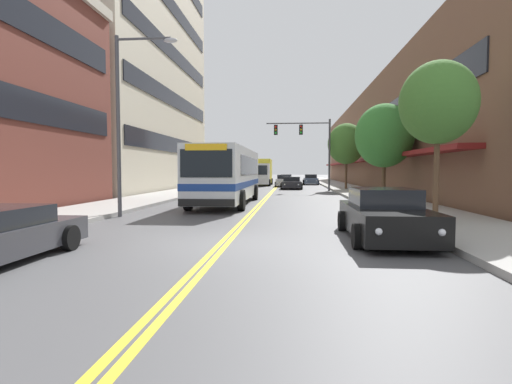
{
  "coord_description": "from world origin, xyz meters",
  "views": [
    {
      "loc": [
        1.77,
        -10.27,
        1.92
      ],
      "look_at": [
        -0.46,
        14.44,
        0.56
      ],
      "focal_mm": 28.0,
      "sensor_mm": 36.0,
      "label": 1
    }
  ],
  "objects_px": {
    "car_white_parked_left_mid": "(228,184)",
    "car_slate_blue_parked_right_mid": "(311,180)",
    "car_navy_moving_lead": "(286,179)",
    "car_silver_moving_second": "(284,181)",
    "street_lamp_left_near": "(127,108)",
    "street_tree_right_far": "(346,144)",
    "car_black_parked_right_foreground": "(384,216)",
    "street_tree_right_mid": "(384,136)",
    "box_truck": "(261,172)",
    "street_tree_right_near": "(438,103)",
    "city_bus": "(228,173)",
    "car_charcoal_moving_third": "(292,183)",
    "traffic_signal_mast": "(308,140)"
  },
  "relations": [
    {
      "from": "car_slate_blue_parked_right_mid",
      "to": "street_tree_right_far",
      "type": "bearing_deg",
      "value": -80.23
    },
    {
      "from": "car_slate_blue_parked_right_mid",
      "to": "street_tree_right_mid",
      "type": "height_order",
      "value": "street_tree_right_mid"
    },
    {
      "from": "car_white_parked_left_mid",
      "to": "street_tree_right_far",
      "type": "bearing_deg",
      "value": 4.8
    },
    {
      "from": "car_black_parked_right_foreground",
      "to": "car_silver_moving_second",
      "type": "relative_size",
      "value": 1.0
    },
    {
      "from": "street_lamp_left_near",
      "to": "car_white_parked_left_mid",
      "type": "bearing_deg",
      "value": 88.33
    },
    {
      "from": "car_charcoal_moving_third",
      "to": "car_white_parked_left_mid",
      "type": "bearing_deg",
      "value": -150.69
    },
    {
      "from": "car_white_parked_left_mid",
      "to": "car_navy_moving_lead",
      "type": "bearing_deg",
      "value": 78.77
    },
    {
      "from": "car_white_parked_left_mid",
      "to": "car_slate_blue_parked_right_mid",
      "type": "xyz_separation_m",
      "value": [
        8.54,
        16.14,
        0.06
      ]
    },
    {
      "from": "car_white_parked_left_mid",
      "to": "car_navy_moving_lead",
      "type": "relative_size",
      "value": 0.91
    },
    {
      "from": "city_bus",
      "to": "car_white_parked_left_mid",
      "type": "bearing_deg",
      "value": 99.16
    },
    {
      "from": "car_white_parked_left_mid",
      "to": "car_black_parked_right_foreground",
      "type": "relative_size",
      "value": 0.87
    },
    {
      "from": "car_white_parked_left_mid",
      "to": "street_tree_right_near",
      "type": "bearing_deg",
      "value": -64.88
    },
    {
      "from": "car_charcoal_moving_third",
      "to": "street_lamp_left_near",
      "type": "height_order",
      "value": "street_lamp_left_near"
    },
    {
      "from": "car_silver_moving_second",
      "to": "car_slate_blue_parked_right_mid",
      "type": "bearing_deg",
      "value": 62.54
    },
    {
      "from": "city_bus",
      "to": "car_black_parked_right_foreground",
      "type": "xyz_separation_m",
      "value": [
        6.21,
        -11.27,
        -1.1
      ]
    },
    {
      "from": "car_white_parked_left_mid",
      "to": "street_tree_right_far",
      "type": "height_order",
      "value": "street_tree_right_far"
    },
    {
      "from": "car_black_parked_right_foreground",
      "to": "car_charcoal_moving_third",
      "type": "distance_m",
      "value": 29.68
    },
    {
      "from": "car_black_parked_right_foreground",
      "to": "street_tree_right_far",
      "type": "xyz_separation_m",
      "value": [
        2.54,
        27.12,
        3.74
      ]
    },
    {
      "from": "street_lamp_left_near",
      "to": "street_tree_right_mid",
      "type": "distance_m",
      "value": 16.06
    },
    {
      "from": "street_tree_right_near",
      "to": "street_tree_right_far",
      "type": "bearing_deg",
      "value": 89.53
    },
    {
      "from": "car_navy_moving_lead",
      "to": "car_charcoal_moving_third",
      "type": "height_order",
      "value": "car_navy_moving_lead"
    },
    {
      "from": "street_tree_right_near",
      "to": "street_tree_right_mid",
      "type": "xyz_separation_m",
      "value": [
        0.89,
        11.81,
        -0.1
      ]
    },
    {
      "from": "street_tree_right_far",
      "to": "traffic_signal_mast",
      "type": "bearing_deg",
      "value": -162.61
    },
    {
      "from": "street_tree_right_near",
      "to": "traffic_signal_mast",
      "type": "bearing_deg",
      "value": 98.48
    },
    {
      "from": "car_slate_blue_parked_right_mid",
      "to": "car_silver_moving_second",
      "type": "distance_m",
      "value": 7.45
    },
    {
      "from": "box_truck",
      "to": "traffic_signal_mast",
      "type": "bearing_deg",
      "value": -67.69
    },
    {
      "from": "city_bus",
      "to": "car_black_parked_right_foreground",
      "type": "bearing_deg",
      "value": -61.14
    },
    {
      "from": "car_silver_moving_second",
      "to": "traffic_signal_mast",
      "type": "bearing_deg",
      "value": -76.19
    },
    {
      "from": "city_bus",
      "to": "street_tree_right_far",
      "type": "xyz_separation_m",
      "value": [
        8.75,
        15.85,
        2.65
      ]
    },
    {
      "from": "car_black_parked_right_foreground",
      "to": "street_tree_right_mid",
      "type": "bearing_deg",
      "value": 77.55
    },
    {
      "from": "car_slate_blue_parked_right_mid",
      "to": "street_tree_right_near",
      "type": "xyz_separation_m",
      "value": [
        2.42,
        -39.51,
        3.56
      ]
    },
    {
      "from": "car_black_parked_right_foreground",
      "to": "car_slate_blue_parked_right_mid",
      "type": "bearing_deg",
      "value": 90.1
    },
    {
      "from": "box_truck",
      "to": "street_tree_right_mid",
      "type": "bearing_deg",
      "value": -68.33
    },
    {
      "from": "box_truck",
      "to": "street_tree_right_near",
      "type": "height_order",
      "value": "street_tree_right_near"
    },
    {
      "from": "car_charcoal_moving_third",
      "to": "city_bus",
      "type": "bearing_deg",
      "value": -101.16
    },
    {
      "from": "street_lamp_left_near",
      "to": "street_tree_right_far",
      "type": "xyz_separation_m",
      "value": [
        11.79,
        22.61,
        -0.04
      ]
    },
    {
      "from": "car_black_parked_right_foreground",
      "to": "street_tree_right_mid",
      "type": "height_order",
      "value": "street_tree_right_mid"
    },
    {
      "from": "street_tree_right_near",
      "to": "street_tree_right_far",
      "type": "relative_size",
      "value": 0.88
    },
    {
      "from": "street_lamp_left_near",
      "to": "city_bus",
      "type": "bearing_deg",
      "value": 65.78
    },
    {
      "from": "box_truck",
      "to": "street_tree_right_mid",
      "type": "xyz_separation_m",
      "value": [
        9.7,
        -24.4,
        2.4
      ]
    },
    {
      "from": "street_tree_right_mid",
      "to": "car_navy_moving_lead",
      "type": "bearing_deg",
      "value": 100.15
    },
    {
      "from": "street_lamp_left_near",
      "to": "street_tree_right_far",
      "type": "distance_m",
      "value": 25.5
    },
    {
      "from": "street_tree_right_far",
      "to": "car_slate_blue_parked_right_mid",
      "type": "bearing_deg",
      "value": 99.77
    },
    {
      "from": "car_white_parked_left_mid",
      "to": "street_tree_right_mid",
      "type": "relative_size",
      "value": 0.72
    },
    {
      "from": "car_black_parked_right_foreground",
      "to": "car_navy_moving_lead",
      "type": "xyz_separation_m",
      "value": [
        -3.48,
        52.07,
        -0.07
      ]
    },
    {
      "from": "car_silver_moving_second",
      "to": "street_lamp_left_near",
      "type": "relative_size",
      "value": 0.67
    },
    {
      "from": "car_slate_blue_parked_right_mid",
      "to": "box_truck",
      "type": "bearing_deg",
      "value": -152.7
    },
    {
      "from": "car_silver_moving_second",
      "to": "box_truck",
      "type": "bearing_deg",
      "value": 131.83
    },
    {
      "from": "traffic_signal_mast",
      "to": "car_navy_moving_lead",
      "type": "bearing_deg",
      "value": 95.17
    },
    {
      "from": "car_charcoal_moving_third",
      "to": "street_tree_right_mid",
      "type": "xyz_separation_m",
      "value": [
        5.83,
        -14.94,
        3.5
      ]
    }
  ]
}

